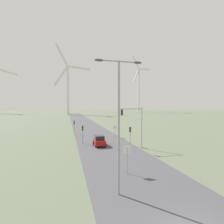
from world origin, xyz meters
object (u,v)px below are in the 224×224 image
at_px(streetlamp, 119,111).
at_px(wind_turbine_center, 139,86).
at_px(traffic_light_post_near_right, 130,132).
at_px(car_approaching, 99,140).
at_px(traffic_light_mast_overhead, 134,120).
at_px(wind_turbine_left, 68,84).
at_px(traffic_light_post_near_left, 83,130).
at_px(stop_sign_far, 115,129).
at_px(stop_sign_near, 127,154).
at_px(traffic_light_post_mid_left, 74,124).

distance_m(streetlamp, wind_turbine_center, 191.73).
bearing_deg(wind_turbine_center, traffic_light_post_near_right, -113.61).
distance_m(car_approaching, wind_turbine_center, 176.25).
bearing_deg(traffic_light_mast_overhead, wind_turbine_left, 94.59).
distance_m(streetlamp, car_approaching, 18.35).
height_order(car_approaching, wind_turbine_left, wind_turbine_left).
relative_size(streetlamp, traffic_light_post_near_left, 3.12).
bearing_deg(stop_sign_far, traffic_light_post_near_right, -87.69).
bearing_deg(traffic_light_post_near_left, stop_sign_far, 32.94).
relative_size(traffic_light_post_near_right, car_approaching, 0.79).
distance_m(stop_sign_far, traffic_light_post_near_right, 8.86).
relative_size(streetlamp, traffic_light_post_near_right, 3.18).
bearing_deg(traffic_light_mast_overhead, traffic_light_post_near_right, 85.84).
height_order(stop_sign_near, traffic_light_post_near_left, traffic_light_post_near_left).
distance_m(stop_sign_near, stop_sign_far, 21.22).
bearing_deg(traffic_light_post_near_right, wind_turbine_left, 94.75).
height_order(stop_sign_far, wind_turbine_left, wind_turbine_left).
height_order(stop_sign_far, traffic_light_post_near_left, traffic_light_post_near_left).
relative_size(traffic_light_mast_overhead, wind_turbine_center, 0.11).
height_order(traffic_light_post_near_left, wind_turbine_center, wind_turbine_center).
xyz_separation_m(streetlamp, traffic_light_post_mid_left, (-2.29, 30.21, -4.03)).
relative_size(traffic_light_post_near_right, traffic_light_mast_overhead, 0.49).
height_order(stop_sign_far, traffic_light_post_near_right, traffic_light_post_near_right).
xyz_separation_m(car_approaching, wind_turbine_center, (74.55, 157.04, 29.01)).
bearing_deg(stop_sign_near, car_approaching, 92.12).
bearing_deg(stop_sign_far, traffic_light_post_near_left, -147.06).
relative_size(stop_sign_near, stop_sign_far, 1.10).
bearing_deg(streetlamp, wind_turbine_center, 66.42).
bearing_deg(wind_turbine_center, streetlamp, -113.58).
xyz_separation_m(streetlamp, stop_sign_near, (2.08, 3.89, -4.55)).
bearing_deg(traffic_light_post_near_left, wind_turbine_center, 63.45).
distance_m(traffic_light_post_near_left, car_approaching, 3.93).
bearing_deg(traffic_light_post_near_left, traffic_light_post_near_right, -26.10).
height_order(streetlamp, traffic_light_mast_overhead, streetlamp).
xyz_separation_m(streetlamp, traffic_light_post_near_left, (-1.15, 19.72, -4.13)).
bearing_deg(streetlamp, stop_sign_near, 61.86).
distance_m(traffic_light_post_mid_left, traffic_light_mast_overhead, 19.14).
relative_size(stop_sign_near, traffic_light_mast_overhead, 0.43).
relative_size(traffic_light_post_mid_left, wind_turbine_center, 0.05).
xyz_separation_m(traffic_light_post_near_left, traffic_light_post_mid_left, (-1.14, 10.50, 0.10)).
relative_size(stop_sign_far, car_approaching, 0.64).
bearing_deg(wind_turbine_left, traffic_light_post_near_left, -88.91).
bearing_deg(stop_sign_near, traffic_light_post_near_right, 68.30).
xyz_separation_m(streetlamp, stop_sign_far, (6.47, 24.65, -4.73)).
xyz_separation_m(traffic_light_post_mid_left, wind_turbine_left, (-1.12, 108.55, 22.98)).
distance_m(traffic_light_post_mid_left, car_approaching, 13.52).
xyz_separation_m(traffic_light_mast_overhead, wind_turbine_center, (69.48, 160.98, 25.15)).
bearing_deg(stop_sign_far, wind_turbine_left, 94.94).
height_order(traffic_light_post_mid_left, wind_turbine_left, wind_turbine_left).
xyz_separation_m(traffic_light_post_near_right, car_approaching, (-5.24, 1.56, -1.53)).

